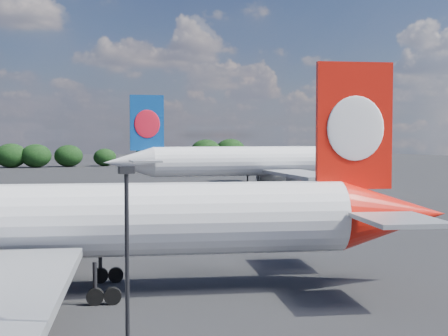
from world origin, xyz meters
name	(u,v)px	position (x,y,z in m)	size (l,w,h in m)	color
qantas_airliner	(93,223)	(5.09, 9.93, 4.75)	(46.39, 44.58, 15.58)	white
china_southern_airliner	(254,162)	(54.34, 72.20, 5.44)	(54.31, 51.96, 17.86)	white
apron_lamp_post	(127,277)	(1.02, -8.81, 5.33)	(0.55, 0.30, 9.40)	black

